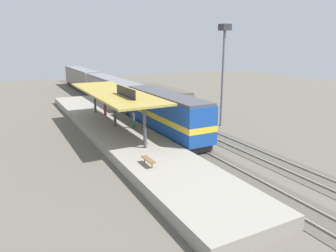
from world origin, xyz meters
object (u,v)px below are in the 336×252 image
Objects in this scene: platform_bench at (148,160)px; person_walking at (105,108)px; light_mast at (224,54)px; person_waiting at (133,119)px; freight_car at (163,100)px; passenger_carriage_rear at (82,79)px; locomotive at (165,114)px; passenger_carriage_front at (112,92)px.

platform_bench is 0.99× the size of person_walking.
person_waiting is (-10.91, 0.79, -6.54)m from light_mast.
person_waiting is (-7.71, -8.24, -0.12)m from freight_car.
passenger_carriage_rear is 11.70× the size of person_waiting.
light_mast is at bearing -70.47° from freight_car.
locomotive is 3.47m from person_waiting.
person_walking is (-8.58, -1.03, -0.12)m from freight_car.
locomotive is 1.20× the size of freight_car.
platform_bench is 10.68m from person_waiting.
platform_bench is 10.74m from locomotive.
freight_car is at bearing 46.89° from person_waiting.
passenger_carriage_front is (0.00, 18.00, -0.10)m from locomotive.
passenger_carriage_front is at bearing 90.00° from locomotive.
platform_bench is at bearing -119.81° from freight_car.
person_waiting is (-3.11, 1.42, -0.56)m from locomotive.
locomotive reaches higher than platform_bench.
light_mast is 12.75m from person_waiting.
freight_car is 8.64m from person_walking.
locomotive is at bearing 55.85° from platform_bench.
locomotive is 10.71m from freight_car.
passenger_carriage_rear is 1.71× the size of light_mast.
freight_car is 11.53m from light_mast.
locomotive is 8.44× the size of person_walking.
passenger_carriage_front and passenger_carriage_rear have the same top height.
light_mast is (7.80, -38.16, 6.08)m from passenger_carriage_rear.
locomotive is at bearing -175.33° from light_mast.
freight_car is 7.02× the size of person_waiting.
person_walking is at bearing 145.83° from light_mast.
passenger_carriage_front reaches higher than person_walking.
passenger_carriage_rear is (0.00, 20.80, 0.00)m from passenger_carriage_front.
person_walking is at bearing -173.18° from freight_car.
person_waiting is at bearing -133.11° from freight_car.
freight_car is 1.03× the size of light_mast.
platform_bench is at bearing -102.60° from passenger_carriage_front.
locomotive is 18.00m from passenger_carriage_front.
passenger_carriage_front is at bearing -90.00° from passenger_carriage_rear.
locomotive is (6.00, 8.84, 1.07)m from platform_bench.
platform_bench is 0.14× the size of freight_car.
passenger_carriage_front reaches higher than person_waiting.
person_waiting is (-3.11, -16.58, -0.46)m from passenger_carriage_front.
light_mast is at bearing -34.17° from person_walking.
person_waiting is (-3.11, -37.38, -0.46)m from passenger_carriage_rear.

